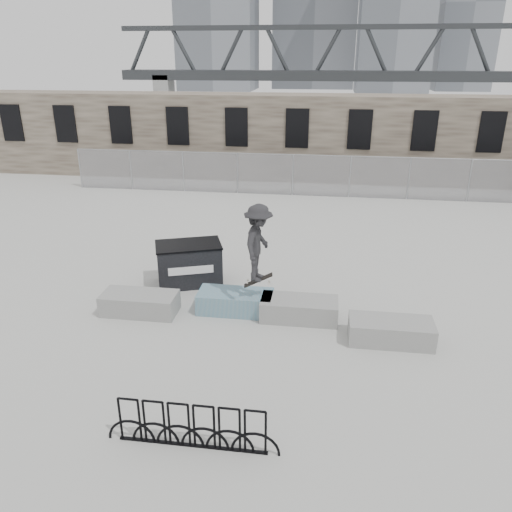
{
  "coord_description": "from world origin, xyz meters",
  "views": [
    {
      "loc": [
        1.58,
        -11.54,
        6.47
      ],
      "look_at": [
        -0.2,
        1.1,
        1.3
      ],
      "focal_mm": 35.0,
      "sensor_mm": 36.0,
      "label": 1
    }
  ],
  "objects_px": {
    "bike_rack": "(192,427)",
    "planter_offset": "(391,330)",
    "dumpster": "(189,263)",
    "skateboarder": "(258,243)",
    "planter_far_left": "(140,302)",
    "planter_center_right": "(299,308)",
    "planter_center_left": "(235,301)"
  },
  "relations": [
    {
      "from": "bike_rack",
      "to": "planter_offset",
      "type": "bearing_deg",
      "value": 46.69
    },
    {
      "from": "bike_rack",
      "to": "dumpster",
      "type": "bearing_deg",
      "value": 105.37
    },
    {
      "from": "bike_rack",
      "to": "skateboarder",
      "type": "relative_size",
      "value": 1.42
    },
    {
      "from": "planter_far_left",
      "to": "planter_center_right",
      "type": "distance_m",
      "value": 4.26
    },
    {
      "from": "planter_center_left",
      "to": "bike_rack",
      "type": "height_order",
      "value": "bike_rack"
    },
    {
      "from": "bike_rack",
      "to": "skateboarder",
      "type": "xyz_separation_m",
      "value": [
        0.5,
        4.91,
        1.63
      ]
    },
    {
      "from": "planter_center_right",
      "to": "planter_offset",
      "type": "height_order",
      "value": "same"
    },
    {
      "from": "planter_far_left",
      "to": "bike_rack",
      "type": "xyz_separation_m",
      "value": [
        2.67,
        -4.63,
        0.14
      ]
    },
    {
      "from": "planter_center_right",
      "to": "bike_rack",
      "type": "relative_size",
      "value": 0.64
    },
    {
      "from": "planter_far_left",
      "to": "planter_offset",
      "type": "xyz_separation_m",
      "value": [
        6.51,
        -0.55,
        0.0
      ]
    },
    {
      "from": "planter_center_left",
      "to": "planter_offset",
      "type": "bearing_deg",
      "value": -14.09
    },
    {
      "from": "planter_center_right",
      "to": "bike_rack",
      "type": "distance_m",
      "value": 5.15
    },
    {
      "from": "planter_far_left",
      "to": "planter_center_left",
      "type": "relative_size",
      "value": 1.0
    },
    {
      "from": "planter_offset",
      "to": "dumpster",
      "type": "distance_m",
      "value": 6.25
    },
    {
      "from": "planter_center_right",
      "to": "planter_offset",
      "type": "relative_size",
      "value": 1.0
    },
    {
      "from": "planter_far_left",
      "to": "skateboarder",
      "type": "height_order",
      "value": "skateboarder"
    },
    {
      "from": "planter_center_left",
      "to": "dumpster",
      "type": "distance_m",
      "value": 2.34
    },
    {
      "from": "planter_far_left",
      "to": "skateboarder",
      "type": "distance_m",
      "value": 3.64
    },
    {
      "from": "planter_offset",
      "to": "dumpster",
      "type": "height_order",
      "value": "dumpster"
    },
    {
      "from": "planter_offset",
      "to": "bike_rack",
      "type": "xyz_separation_m",
      "value": [
        -3.84,
        -4.08,
        0.14
      ]
    },
    {
      "from": "planter_offset",
      "to": "skateboarder",
      "type": "height_order",
      "value": "skateboarder"
    },
    {
      "from": "skateboarder",
      "to": "bike_rack",
      "type": "bearing_deg",
      "value": -177.96
    },
    {
      "from": "planter_far_left",
      "to": "dumpster",
      "type": "relative_size",
      "value": 0.91
    },
    {
      "from": "planter_far_left",
      "to": "bike_rack",
      "type": "distance_m",
      "value": 5.34
    },
    {
      "from": "planter_center_right",
      "to": "planter_offset",
      "type": "xyz_separation_m",
      "value": [
        2.26,
        -0.82,
        0.0
      ]
    },
    {
      "from": "dumpster",
      "to": "skateboarder",
      "type": "distance_m",
      "value": 3.25
    },
    {
      "from": "planter_offset",
      "to": "skateboarder",
      "type": "xyz_separation_m",
      "value": [
        -3.34,
        0.84,
        1.76
      ]
    },
    {
      "from": "planter_center_left",
      "to": "bike_rack",
      "type": "xyz_separation_m",
      "value": [
        0.14,
        -5.08,
        0.14
      ]
    },
    {
      "from": "planter_center_right",
      "to": "dumpster",
      "type": "relative_size",
      "value": 0.91
    },
    {
      "from": "planter_far_left",
      "to": "bike_rack",
      "type": "bearing_deg",
      "value": -60.08
    },
    {
      "from": "planter_center_left",
      "to": "planter_center_right",
      "type": "height_order",
      "value": "same"
    },
    {
      "from": "planter_center_right",
      "to": "skateboarder",
      "type": "xyz_separation_m",
      "value": [
        -1.09,
        0.02,
        1.76
      ]
    }
  ]
}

